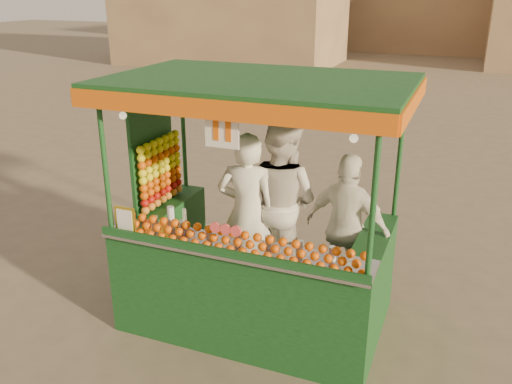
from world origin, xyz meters
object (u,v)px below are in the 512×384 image
at_px(vendor_middle, 280,202).
at_px(vendor_right, 347,228).
at_px(vendor_left, 247,213).
at_px(juice_cart, 247,251).

bearing_deg(vendor_middle, vendor_right, -170.59).
bearing_deg(vendor_right, vendor_left, 24.09).
relative_size(juice_cart, vendor_right, 1.83).
relative_size(juice_cart, vendor_left, 1.64).
xyz_separation_m(juice_cart, vendor_right, (0.96, 0.43, 0.25)).
distance_m(vendor_left, vendor_middle, 0.42).
xyz_separation_m(vendor_left, vendor_right, (1.05, 0.23, -0.09)).
height_order(juice_cart, vendor_middle, juice_cart).
relative_size(juice_cart, vendor_middle, 1.54).
bearing_deg(juice_cart, vendor_middle, 70.70).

